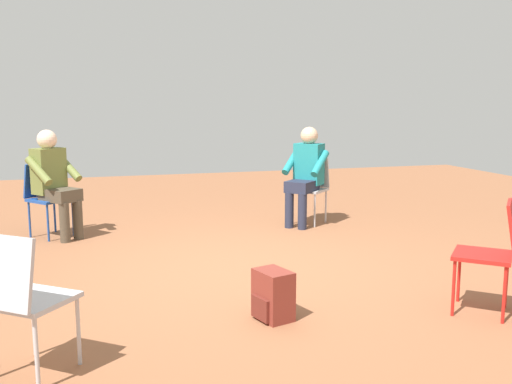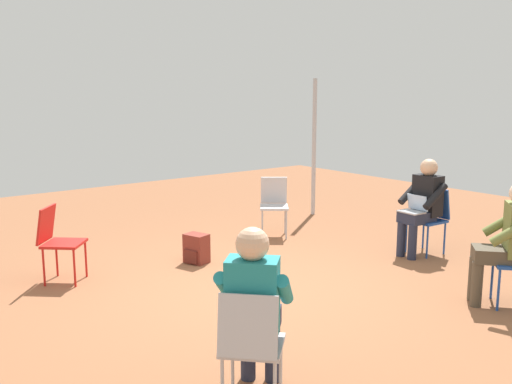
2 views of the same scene
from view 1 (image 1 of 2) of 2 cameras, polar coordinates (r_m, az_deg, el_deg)
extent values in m
plane|color=brown|center=(5.34, -2.07, -7.87)|extent=(14.52, 14.52, 0.00)
cube|color=#B7B7BC|center=(3.54, -21.43, -10.01)|extent=(0.56, 0.56, 0.03)
cylinder|color=#B7B7BC|center=(3.84, -21.33, -12.06)|extent=(0.02, 0.02, 0.42)
cylinder|color=#B7B7BC|center=(3.63, -17.33, -13.12)|extent=(0.02, 0.02, 0.42)
cylinder|color=#B7B7BC|center=(3.40, -21.09, -14.89)|extent=(0.02, 0.02, 0.42)
cube|color=#B7B7BC|center=(3.35, -23.89, -7.39)|extent=(0.36, 0.31, 0.40)
cube|color=red|center=(4.53, 21.70, -5.90)|extent=(0.56, 0.56, 0.03)
cylinder|color=red|center=(4.45, 19.15, -9.07)|extent=(0.02, 0.02, 0.42)
cylinder|color=red|center=(4.77, 19.64, -7.86)|extent=(0.02, 0.02, 0.42)
cylinder|color=red|center=(4.43, 23.58, -9.41)|extent=(0.02, 0.02, 0.42)
cylinder|color=red|center=(4.75, 23.75, -8.18)|extent=(0.02, 0.02, 0.42)
cube|color=#1E4799|center=(6.98, -19.87, -0.72)|extent=(0.56, 0.56, 0.03)
cylinder|color=#1E4799|center=(6.99, -17.83, -2.49)|extent=(0.02, 0.02, 0.42)
cylinder|color=#1E4799|center=(6.79, -20.08, -2.93)|extent=(0.02, 0.02, 0.42)
cylinder|color=#1E4799|center=(7.25, -19.49, -2.16)|extent=(0.02, 0.02, 0.42)
cylinder|color=#1E4799|center=(7.06, -21.70, -2.58)|extent=(0.02, 0.02, 0.42)
cube|color=#1E4799|center=(7.10, -20.87, 1.14)|extent=(0.35, 0.31, 0.40)
cube|color=#B7B7BC|center=(7.32, 5.27, 0.21)|extent=(0.57, 0.57, 0.03)
cylinder|color=#B7B7BC|center=(7.13, 5.89, -1.87)|extent=(0.02, 0.02, 0.42)
cylinder|color=#B7B7BC|center=(7.28, 3.46, -1.62)|extent=(0.02, 0.02, 0.42)
cylinder|color=#B7B7BC|center=(7.44, 6.99, -1.44)|extent=(0.02, 0.02, 0.42)
cylinder|color=#B7B7BC|center=(7.58, 4.64, -1.20)|extent=(0.02, 0.02, 0.42)
cube|color=#B7B7BC|center=(7.46, 5.92, 2.03)|extent=(0.33, 0.34, 0.40)
cylinder|color=#23283D|center=(7.00, 4.66, -1.94)|extent=(0.11, 0.11, 0.45)
cylinder|color=#23283D|center=(7.08, 3.35, -1.80)|extent=(0.11, 0.11, 0.45)
cube|color=#23283D|center=(7.14, 4.63, 0.60)|extent=(0.51, 0.51, 0.14)
cube|color=teal|center=(7.27, 5.31, 2.82)|extent=(0.39, 0.40, 0.52)
sphere|color=#DBAD89|center=(7.24, 5.35, 5.64)|extent=(0.22, 0.22, 0.22)
cylinder|color=teal|center=(7.10, 6.43, 2.85)|extent=(0.35, 0.34, 0.31)
cylinder|color=teal|center=(7.27, 3.55, 3.04)|extent=(0.35, 0.34, 0.31)
cylinder|color=#4C4233|center=(6.79, -17.39, -2.66)|extent=(0.11, 0.11, 0.45)
cylinder|color=#4C4233|center=(6.68, -18.59, -2.91)|extent=(0.11, 0.11, 0.45)
cube|color=#4C4233|center=(6.82, -18.97, -0.26)|extent=(0.50, 0.51, 0.14)
cube|color=olive|center=(6.94, -20.02, 2.00)|extent=(0.40, 0.39, 0.52)
sphere|color=beige|center=(6.90, -20.18, 4.96)|extent=(0.22, 0.22, 0.22)
cylinder|color=olive|center=(6.97, -18.22, 2.35)|extent=(0.32, 0.36, 0.31)
cylinder|color=olive|center=(6.74, -20.91, 1.99)|extent=(0.32, 0.36, 0.31)
cube|color=maroon|center=(4.16, 1.73, -10.23)|extent=(0.27, 0.33, 0.36)
cube|color=maroon|center=(4.19, 1.72, -11.28)|extent=(0.30, 0.26, 0.16)
camera|label=2|loc=(10.68, 10.83, 11.83)|focal=40.00mm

